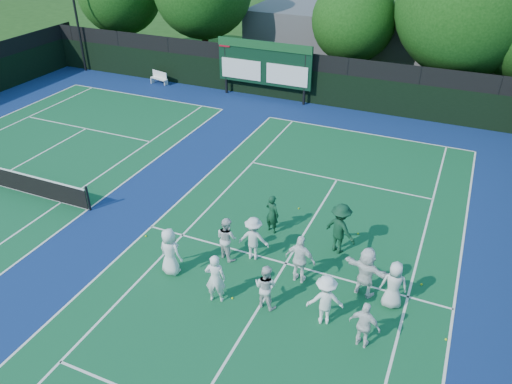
% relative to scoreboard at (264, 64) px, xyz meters
% --- Properties ---
extents(ground, '(120.00, 120.00, 0.00)m').
position_rel_scoreboard_xyz_m(ground, '(7.01, -15.59, -2.19)').
color(ground, '#183D10').
rests_on(ground, ground).
extents(court_apron, '(34.00, 32.00, 0.01)m').
position_rel_scoreboard_xyz_m(court_apron, '(1.01, -14.59, -2.19)').
color(court_apron, navy).
rests_on(court_apron, ground).
extents(near_court, '(11.05, 23.85, 0.01)m').
position_rel_scoreboard_xyz_m(near_court, '(7.01, -14.59, -2.18)').
color(near_court, '#10522D').
rests_on(near_court, ground).
extents(back_fence, '(34.00, 0.08, 3.00)m').
position_rel_scoreboard_xyz_m(back_fence, '(1.01, 0.41, -0.83)').
color(back_fence, black).
rests_on(back_fence, ground).
extents(scoreboard, '(6.00, 0.21, 3.55)m').
position_rel_scoreboard_xyz_m(scoreboard, '(0.00, 0.00, 0.00)').
color(scoreboard, black).
rests_on(scoreboard, ground).
extents(clubhouse, '(18.00, 6.00, 4.00)m').
position_rel_scoreboard_xyz_m(clubhouse, '(5.01, 8.41, -0.19)').
color(clubhouse, '#56555A').
rests_on(clubhouse, ground).
extents(bench, '(1.37, 0.68, 0.84)m').
position_rel_scoreboard_xyz_m(bench, '(-7.47, -0.22, -1.74)').
color(bench, white).
rests_on(bench, ground).
extents(tree_c, '(5.11, 5.11, 6.88)m').
position_rel_scoreboard_xyz_m(tree_c, '(4.42, 3.99, 1.99)').
color(tree_c, black).
rests_on(tree_c, ground).
extents(tree_d, '(7.97, 7.97, 9.66)m').
position_rel_scoreboard_xyz_m(tree_d, '(10.76, 3.99, 3.28)').
color(tree_d, black).
rests_on(tree_d, ground).
extents(tennis_ball_0, '(0.07, 0.07, 0.07)m').
position_rel_scoreboard_xyz_m(tennis_ball_0, '(6.10, -16.89, -2.16)').
color(tennis_ball_0, '#B8D819').
rests_on(tennis_ball_0, ground).
extents(tennis_ball_1, '(0.07, 0.07, 0.07)m').
position_rel_scoreboard_xyz_m(tennis_ball_1, '(8.87, -11.88, -2.16)').
color(tennis_ball_1, '#B8D819').
rests_on(tennis_ball_1, ground).
extents(tennis_ball_2, '(0.07, 0.07, 0.07)m').
position_rel_scoreboard_xyz_m(tennis_ball_2, '(12.41, -15.96, -2.16)').
color(tennis_ball_2, '#B8D819').
rests_on(tennis_ball_2, ground).
extents(tennis_ball_3, '(0.07, 0.07, 0.07)m').
position_rel_scoreboard_xyz_m(tennis_ball_3, '(1.70, -15.21, -2.16)').
color(tennis_ball_3, '#B8D819').
rests_on(tennis_ball_3, ground).
extents(tennis_ball_4, '(0.07, 0.07, 0.07)m').
position_rel_scoreboard_xyz_m(tennis_ball_4, '(6.26, -11.13, -2.16)').
color(tennis_ball_4, '#B8D819').
rests_on(tennis_ball_4, ground).
extents(tennis_ball_5, '(0.07, 0.07, 0.07)m').
position_rel_scoreboard_xyz_m(tennis_ball_5, '(11.44, -13.83, -2.16)').
color(tennis_ball_5, '#B8D819').
rests_on(tennis_ball_5, ground).
extents(player_front_0, '(0.92, 0.67, 1.72)m').
position_rel_scoreboard_xyz_m(player_front_0, '(3.67, -16.54, -1.33)').
color(player_front_0, white).
rests_on(player_front_0, ground).
extents(player_front_1, '(0.73, 0.58, 1.74)m').
position_rel_scoreboard_xyz_m(player_front_1, '(5.66, -17.13, -1.32)').
color(player_front_1, white).
rests_on(player_front_1, ground).
extents(player_front_2, '(0.81, 0.67, 1.51)m').
position_rel_scoreboard_xyz_m(player_front_2, '(7.15, -16.72, -1.43)').
color(player_front_2, silver).
rests_on(player_front_2, ground).
extents(player_front_3, '(1.23, 0.96, 1.68)m').
position_rel_scoreboard_xyz_m(player_front_3, '(8.99, -16.65, -1.35)').
color(player_front_3, white).
rests_on(player_front_3, ground).
extents(player_front_4, '(0.94, 0.49, 1.53)m').
position_rel_scoreboard_xyz_m(player_front_4, '(10.25, -17.09, -1.42)').
color(player_front_4, white).
rests_on(player_front_4, ground).
extents(player_back_0, '(0.96, 0.88, 1.61)m').
position_rel_scoreboard_xyz_m(player_back_0, '(5.00, -15.06, -1.39)').
color(player_back_0, silver).
rests_on(player_back_0, ground).
extents(player_back_1, '(1.15, 0.78, 1.64)m').
position_rel_scoreboard_xyz_m(player_back_1, '(5.86, -14.72, -1.37)').
color(player_back_1, silver).
rests_on(player_back_1, ground).
extents(player_back_2, '(1.05, 0.49, 1.75)m').
position_rel_scoreboard_xyz_m(player_back_2, '(7.72, -15.22, -1.32)').
color(player_back_2, white).
rests_on(player_back_2, ground).
extents(player_back_3, '(1.70, 0.88, 1.75)m').
position_rel_scoreboard_xyz_m(player_back_3, '(9.79, -14.97, -1.32)').
color(player_back_3, white).
rests_on(player_back_3, ground).
extents(player_back_4, '(0.87, 0.65, 1.63)m').
position_rel_scoreboard_xyz_m(player_back_4, '(10.68, -15.17, -1.38)').
color(player_back_4, silver).
rests_on(player_back_4, ground).
extents(coach_left, '(0.66, 0.53, 1.56)m').
position_rel_scoreboard_xyz_m(coach_left, '(5.84, -12.99, -1.41)').
color(coach_left, '#103D24').
rests_on(coach_left, ground).
extents(coach_right, '(1.43, 1.17, 1.92)m').
position_rel_scoreboard_xyz_m(coach_right, '(8.46, -13.16, -1.23)').
color(coach_right, '#0F3822').
rests_on(coach_right, ground).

